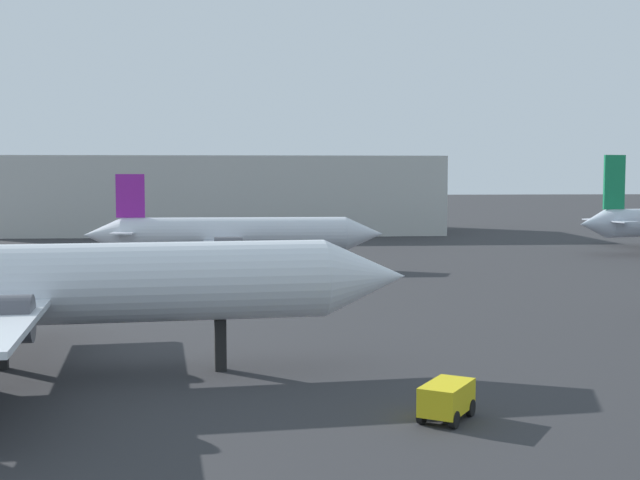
% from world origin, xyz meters
% --- Properties ---
extents(airplane_at_gate, '(32.99, 24.24, 10.30)m').
position_xyz_m(airplane_at_gate, '(-8.11, 22.97, 3.91)').
color(airplane_at_gate, silver).
rests_on(airplane_at_gate, ground_plane).
extents(airplane_far_left, '(26.19, 20.43, 8.39)m').
position_xyz_m(airplane_far_left, '(0.04, 62.61, 3.08)').
color(airplane_far_left, silver).
rests_on(airplane_far_left, ground_plane).
extents(baggage_cart, '(2.39, 2.72, 1.30)m').
position_xyz_m(baggage_cart, '(8.35, 15.64, 0.76)').
color(baggage_cart, gold).
rests_on(baggage_cart, ground_plane).
extents(terminal_building, '(61.10, 21.41, 10.68)m').
position_xyz_m(terminal_building, '(-2.78, 110.60, 5.34)').
color(terminal_building, '#B7B7B2').
rests_on(terminal_building, ground_plane).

